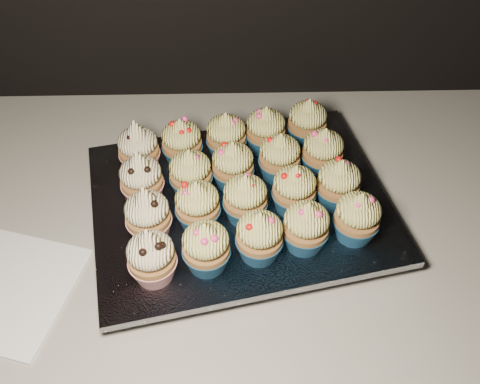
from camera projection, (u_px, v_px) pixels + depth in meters
The scene contains 25 objects.
cabinet at pixel (189, 353), 1.17m from camera, with size 2.40×0.60×0.86m, color black.
worktop at pixel (169, 219), 0.84m from camera, with size 2.44×0.64×0.04m, color beige.
napkin at pixel (5, 289), 0.72m from camera, with size 0.18×0.18×0.00m, color white.
baking_tray at pixel (240, 210), 0.81m from camera, with size 0.40×0.30×0.02m, color black.
foil_lining at pixel (240, 202), 0.80m from camera, with size 0.43×0.34×0.01m, color silver.
cupcake_0 at pixel (151, 256), 0.67m from camera, with size 0.06×0.06×0.10m.
cupcake_1 at pixel (206, 247), 0.69m from camera, with size 0.06×0.06×0.08m.
cupcake_2 at pixel (259, 236), 0.70m from camera, with size 0.06×0.06×0.08m.
cupcake_3 at pixel (306, 226), 0.71m from camera, with size 0.06×0.06×0.08m.
cupcake_4 at pixel (357, 217), 0.72m from camera, with size 0.06×0.06×0.08m.
cupcake_5 at pixel (148, 215), 0.72m from camera, with size 0.06×0.06×0.10m.
cupcake_6 at pixel (198, 205), 0.73m from camera, with size 0.06×0.06×0.08m.
cupcake_7 at pixel (245, 199), 0.74m from camera, with size 0.06×0.06×0.08m.
cupcake_8 at pixel (294, 189), 0.76m from camera, with size 0.06×0.06×0.08m.
cupcake_9 at pixel (338, 184), 0.76m from camera, with size 0.06×0.06×0.08m.
cupcake_10 at pixel (141, 179), 0.77m from camera, with size 0.06×0.06×0.10m.
cupcake_11 at pixel (191, 174), 0.78m from camera, with size 0.06×0.06×0.08m.
cupcake_12 at pixel (233, 165), 0.79m from camera, with size 0.06×0.06×0.08m.
cupcake_13 at pixel (280, 157), 0.80m from camera, with size 0.06×0.06×0.08m.
cupcake_14 at pixel (323, 152), 0.81m from camera, with size 0.06×0.06×0.08m.
cupcake_15 at pixel (139, 148), 0.81m from camera, with size 0.06×0.06×0.10m.
cupcake_16 at pixel (182, 143), 0.82m from camera, with size 0.06×0.06×0.08m.
cupcake_17 at pixel (226, 136), 0.83m from camera, with size 0.06×0.06×0.08m.
cupcake_18 at pixel (266, 130), 0.84m from camera, with size 0.06×0.06×0.08m.
cupcake_19 at pixel (307, 122), 0.86m from camera, with size 0.06×0.06×0.08m.
Camera 1 is at (0.10, 1.15, 1.52)m, focal length 40.00 mm.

